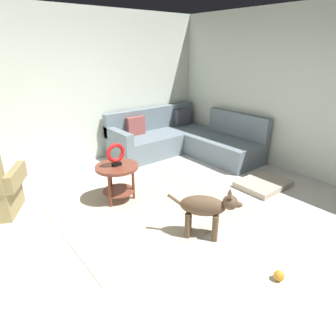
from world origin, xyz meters
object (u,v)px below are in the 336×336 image
(torus_sculpture, at_px, (116,154))
(side_table, at_px, (117,174))
(dog, at_px, (206,208))
(dog_toy_ball, at_px, (279,276))
(sectional_couch, at_px, (183,141))
(dog_bed_mat, at_px, (263,184))

(torus_sculpture, bearing_deg, side_table, 95.36)
(dog, relative_size, dog_toy_ball, 6.53)
(side_table, height_order, dog, dog)
(torus_sculpture, xyz_separation_m, dog, (0.35, -1.39, -0.33))
(torus_sculpture, distance_m, dog_toy_ball, 2.45)
(torus_sculpture, bearing_deg, sectional_couch, 23.78)
(torus_sculpture, height_order, dog, torus_sculpture)
(dog, distance_m, dog_toy_ball, 0.99)
(torus_sculpture, height_order, dog_bed_mat, torus_sculpture)
(side_table, relative_size, dog_bed_mat, 0.75)
(side_table, relative_size, torus_sculpture, 1.84)
(dog_bed_mat, distance_m, dog_toy_ball, 2.06)
(sectional_couch, distance_m, dog_toy_ball, 3.61)
(torus_sculpture, relative_size, dog_bed_mat, 0.41)
(sectional_couch, relative_size, dog_toy_ball, 21.86)
(dog, bearing_deg, side_table, -116.91)
(side_table, distance_m, dog_bed_mat, 2.31)
(sectional_couch, relative_size, dog, 3.35)
(side_table, relative_size, dog_toy_ball, 5.83)
(side_table, relative_size, dog, 0.89)
(dog_bed_mat, height_order, dog_toy_ball, dog_toy_ball)
(dog_toy_ball, bearing_deg, torus_sculpture, 99.81)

